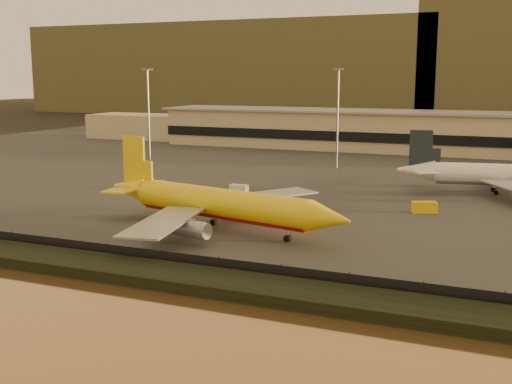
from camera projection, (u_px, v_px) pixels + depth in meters
ground at (247, 249)px, 89.50m from camera, size 900.00×900.00×0.00m
embankment at (188, 279)px, 73.98m from camera, size 320.00×7.00×1.40m
tarmac at (387, 163)px, 175.53m from camera, size 320.00×220.00×0.20m
perimeter_fence at (204, 265)px, 77.50m from camera, size 300.00×0.05×2.20m
terminal_building at (362, 130)px, 207.67m from camera, size 202.00×25.00×12.60m
apron_light_masts at (436, 111)px, 148.85m from camera, size 152.20×12.20×25.40m
distant_hills at (436, 63)px, 399.77m from camera, size 470.00×160.00×70.00m
dhl_cargo_jet at (218, 204)px, 99.09m from camera, size 45.37×43.72×13.63m
white_narrowbody_jet at (508, 175)px, 129.26m from camera, size 43.71×42.07×12.61m
gse_vehicle_yellow at (424, 207)px, 112.06m from camera, size 4.70×3.35×1.93m
gse_vehicle_white at (239, 189)px, 131.00m from camera, size 3.78×1.86×1.66m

